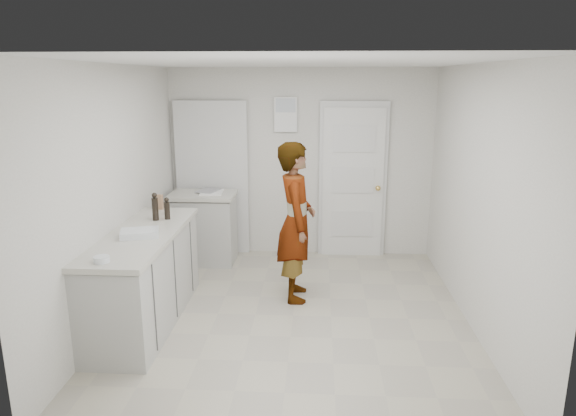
# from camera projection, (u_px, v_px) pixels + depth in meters

# --- Properties ---
(ground) EXTENTS (4.00, 4.00, 0.00)m
(ground) POSITION_uv_depth(u_px,v_px,m) (293.00, 316.00, 5.25)
(ground) COLOR #B0A994
(ground) RESTS_ON ground
(room_shell) EXTENTS (4.00, 4.00, 4.00)m
(room_shell) POSITION_uv_depth(u_px,v_px,m) (288.00, 181.00, 6.90)
(room_shell) COLOR beige
(room_shell) RESTS_ON ground
(main_counter) EXTENTS (0.64, 1.96, 0.93)m
(main_counter) POSITION_uv_depth(u_px,v_px,m) (145.00, 281.00, 5.04)
(main_counter) COLOR #B1B1AC
(main_counter) RESTS_ON ground
(side_counter) EXTENTS (0.84, 0.61, 0.93)m
(side_counter) POSITION_uv_depth(u_px,v_px,m) (204.00, 230.00, 6.72)
(side_counter) COLOR #B1B1AC
(side_counter) RESTS_ON ground
(person) EXTENTS (0.46, 0.66, 1.73)m
(person) POSITION_uv_depth(u_px,v_px,m) (296.00, 222.00, 5.50)
(person) COLOR silver
(person) RESTS_ON ground
(cake_mix_box) EXTENTS (0.10, 0.05, 0.17)m
(cake_mix_box) POSITION_uv_depth(u_px,v_px,m) (158.00, 202.00, 5.77)
(cake_mix_box) COLOR #95684A
(cake_mix_box) RESTS_ON main_counter
(spice_jar) EXTENTS (0.06, 0.06, 0.09)m
(spice_jar) POSITION_uv_depth(u_px,v_px,m) (167.00, 211.00, 5.56)
(spice_jar) COLOR tan
(spice_jar) RESTS_ON main_counter
(oil_cruet_a) EXTENTS (0.06, 0.06, 0.24)m
(oil_cruet_a) POSITION_uv_depth(u_px,v_px,m) (167.00, 209.00, 5.36)
(oil_cruet_a) COLOR black
(oil_cruet_a) RESTS_ON main_counter
(oil_cruet_b) EXTENTS (0.07, 0.07, 0.29)m
(oil_cruet_b) POSITION_uv_depth(u_px,v_px,m) (155.00, 207.00, 5.31)
(oil_cruet_b) COLOR black
(oil_cruet_b) RESTS_ON main_counter
(baking_dish) EXTENTS (0.40, 0.33, 0.06)m
(baking_dish) POSITION_uv_depth(u_px,v_px,m) (140.00, 233.00, 4.80)
(baking_dish) COLOR silver
(baking_dish) RESTS_ON main_counter
(egg_bowl) EXTENTS (0.13, 0.13, 0.05)m
(egg_bowl) POSITION_uv_depth(u_px,v_px,m) (101.00, 259.00, 4.12)
(egg_bowl) COLOR silver
(egg_bowl) RESTS_ON main_counter
(papers) EXTENTS (0.30, 0.37, 0.01)m
(papers) POSITION_uv_depth(u_px,v_px,m) (212.00, 192.00, 6.63)
(papers) COLOR white
(papers) RESTS_ON side_counter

